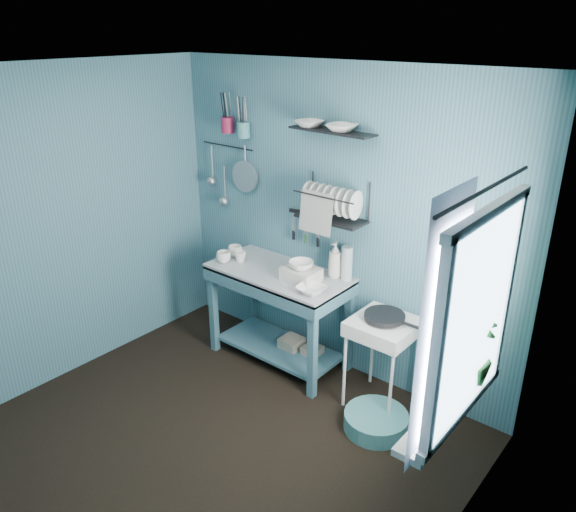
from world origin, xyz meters
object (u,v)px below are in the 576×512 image
Objects in this scene: colander at (245,176)px; floor_basin at (376,421)px; frying_pan at (385,316)px; utensil_cup_magenta at (228,125)px; mug_mid at (240,257)px; water_bottle at (347,263)px; work_counter at (279,316)px; dish_rack at (332,200)px; storage_tin_large at (292,349)px; storage_tin_small at (312,357)px; potted_plant at (466,350)px; wash_tub at (301,274)px; hotplate_stand at (381,363)px; mug_left at (224,257)px; utensil_cup_teal at (243,130)px; mug_right at (235,251)px; soap_bottle at (335,260)px.

colander is 2.31m from floor_basin.
frying_pan is 2.11m from utensil_cup_magenta.
water_bottle reaches higher than mug_mid.
dish_rack is at bearing 10.42° from work_counter.
water_bottle reaches higher than storage_tin_large.
mug_mid is 0.45× the size of storage_tin_large.
storage_tin_small is at bearing 3.05° from work_counter.
potted_plant is 2.07m from storage_tin_large.
frying_pan is at bearing -5.20° from storage_tin_small.
wash_tub is 1.40× the size of storage_tin_small.
mug_mid is at bearing -174.89° from hotplate_stand.
dish_rack reaches higher than water_bottle.
wash_tub is at bearing 161.07° from potted_plant.
utensil_cup_magenta is at bearing 169.13° from storage_tin_large.
mug_mid is at bearing 167.23° from potted_plant.
frying_pan is at bearing -2.14° from storage_tin_large.
colander is at bearing 169.66° from storage_tin_small.
potted_plant is (2.30, -0.40, 0.19)m from mug_left.
utensil_cup_teal is at bearing -45.91° from colander.
storage_tin_small is 0.43× the size of floor_basin.
wash_tub is 0.93× the size of frying_pan.
dish_rack is (0.88, 0.32, 0.60)m from mug_left.
utensil_cup_teal is (-1.08, -0.01, 0.92)m from water_bottle.
utensil_cup_teal is (-1.56, 0.20, 1.54)m from hotplate_stand.
utensil_cup_magenta is at bearing 165.90° from floor_basin.
potted_plant is (2.38, -0.77, -0.82)m from utensil_cup_teal.
hotplate_stand is at bearing 117.41° from floor_basin.
dish_rack reaches higher than mug_left.
mug_right is 0.95× the size of utensil_cup_magenta.
water_bottle is 1.40× the size of storage_tin_small.
storage_tin_large is (0.85, -0.16, -1.82)m from utensil_cup_magenta.
colander is (-0.11, 0.40, 0.61)m from mug_left.
soap_bottle reaches higher than mug_left.
water_bottle is 1.52m from potted_plant.
floor_basin is at bearing -15.17° from wash_tub.
utensil_cup_teal is at bearing 0.00° from utensil_cup_magenta.
storage_tin_small is at bearing -135.00° from soap_bottle.
wash_tub is 1.00× the size of water_bottle.
storage_tin_large is at bearing -154.89° from soap_bottle.
utensil_cup_teal reaches higher than hotplate_stand.
storage_tin_large is at bearing 14.68° from work_counter.
wash_tub is 1.32m from utensil_cup_teal.
storage_tin_small is (0.30, 0.08, -0.32)m from work_counter.
frying_pan is 1.76m from colander.
frying_pan is 1.36× the size of storage_tin_large.
floor_basin is (1.70, -0.47, -1.84)m from utensil_cup_teal.
mug_right reaches higher than frying_pan.
wash_tub is at bearing -138.37° from water_bottle.
potted_plant is (2.41, -0.80, -0.41)m from colander.
potted_plant is at bearing -18.93° from wash_tub.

